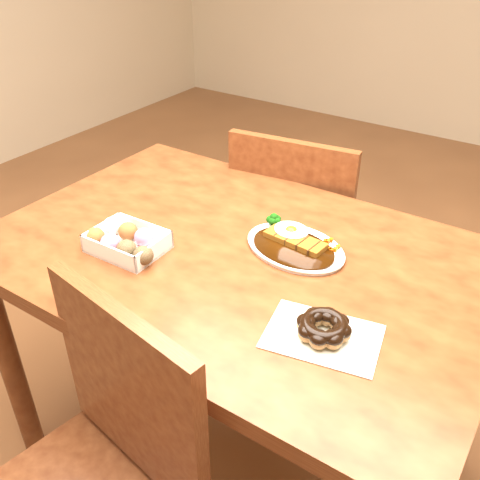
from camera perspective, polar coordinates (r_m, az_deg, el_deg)
The scene contains 6 objects.
ground at distance 1.80m, azimuth -0.26°, elevation -21.48°, with size 6.00×6.00×0.00m, color brown.
table at distance 1.33m, azimuth -0.32°, elevation -4.67°, with size 1.20×0.80×0.75m.
chair_far at distance 1.85m, azimuth 6.39°, elevation 0.45°, with size 0.47×0.47×0.87m.
katsu_curry_plate at distance 1.28m, azimuth 5.84°, elevation -0.44°, with size 0.28×0.22×0.05m.
donut_box at distance 1.29m, azimuth -12.12°, elevation -0.06°, with size 0.20×0.14×0.05m.
pon_de_ring at distance 1.03m, azimuth 8.90°, elevation -9.29°, with size 0.24×0.19×0.04m.
Camera 1 is at (0.60, -0.88, 1.45)m, focal length 40.00 mm.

